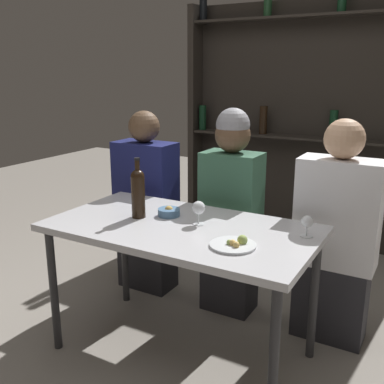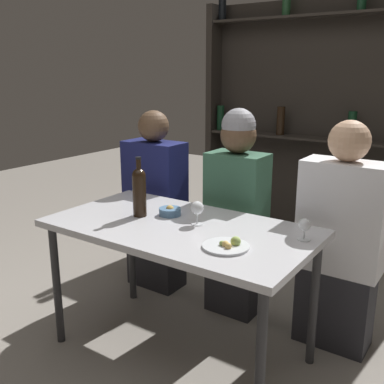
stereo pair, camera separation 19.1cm
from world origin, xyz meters
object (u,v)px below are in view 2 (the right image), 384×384
Objects in this scene: seated_person_left at (155,206)px; seated_person_right at (340,245)px; seated_person_center at (236,215)px; food_plate_0 at (227,246)px; wine_glass_1 at (305,226)px; snack_bowl at (170,211)px; wine_glass_0 at (197,209)px; wine_bottle at (139,190)px.

seated_person_right is (1.28, 0.00, 0.01)m from seated_person_left.
seated_person_left is 0.64m from seated_person_center.
food_plate_0 is 1.20m from seated_person_left.
wine_glass_1 is 0.87× the size of snack_bowl.
wine_glass_0 is 0.54m from seated_person_center.
seated_person_right is (0.06, 0.40, -0.21)m from wine_glass_1.
wine_bottle is 2.73× the size of snack_bowl.
wine_bottle is 1.12m from seated_person_right.
snack_bowl is (-0.21, 0.04, -0.06)m from wine_glass_0.
food_plate_0 is at bearing -35.29° from seated_person_left.
wine_bottle is 0.73m from seated_person_left.
wine_bottle reaches higher than wine_glass_0.
seated_person_center is at bearing 71.16° from snack_bowl.
snack_bowl is 0.10× the size of seated_person_left.
seated_person_center is (0.64, 0.00, 0.06)m from seated_person_left.
snack_bowl is at bearing 168.47° from wine_glass_0.
wine_glass_1 is at bearing 4.58° from snack_bowl.
snack_bowl is at bearing -149.83° from seated_person_right.
wine_glass_1 is 0.73m from seated_person_center.
wine_bottle is 0.68m from seated_person_center.
snack_bowl is (-0.74, -0.06, -0.05)m from wine_glass_1.
seated_person_center is at bearing 95.48° from wine_glass_0.
food_plate_0 is 0.16× the size of seated_person_center.
seated_person_left is 0.99× the size of seated_person_right.
wine_glass_1 is 0.08× the size of seated_person_right.
wine_bottle is 0.35m from wine_glass_0.
wine_glass_0 is 1.19× the size of wine_glass_1.
seated_person_right reaches higher than wine_bottle.
wine_glass_1 is at bearing 10.78° from wine_glass_0.
wine_bottle is 0.21m from snack_bowl.
seated_person_center is at bearing 115.81° from food_plate_0.
food_plate_0 is at bearing -32.87° from wine_glass_0.
wine_bottle is at bearing -141.32° from snack_bowl.
snack_bowl is (-0.49, 0.23, 0.01)m from food_plate_0.
seated_person_left is 1.28m from seated_person_right.
seated_person_right is at bearing 81.75° from wine_glass_1.
food_plate_0 is 1.78× the size of snack_bowl.
wine_glass_0 reaches higher than snack_bowl.
seated_person_center is at bearing 0.00° from seated_person_left.
seated_person_left is (-0.97, 0.69, -0.16)m from food_plate_0.
wine_bottle is 0.26× the size of seated_person_right.
snack_bowl is 0.50m from seated_person_center.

